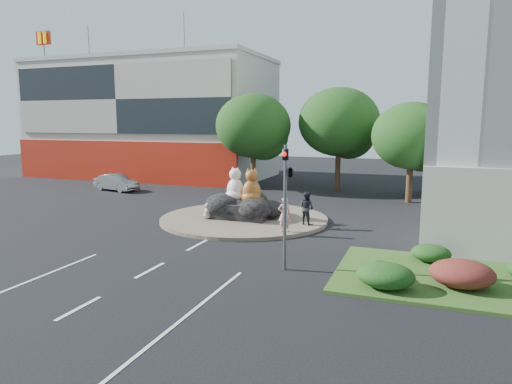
% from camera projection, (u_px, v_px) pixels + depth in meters
% --- Properties ---
extents(ground, '(120.00, 120.00, 0.00)m').
position_uv_depth(ground, '(150.00, 270.00, 18.21)').
color(ground, black).
rests_on(ground, ground).
extents(roundabout_island, '(10.00, 10.00, 0.20)m').
position_uv_depth(roundabout_island, '(244.00, 219.00, 27.44)').
color(roundabout_island, brown).
rests_on(roundabout_island, ground).
extents(rock_plinth, '(3.20, 2.60, 0.90)m').
position_uv_depth(rock_plinth, '(244.00, 210.00, 27.36)').
color(rock_plinth, black).
rests_on(rock_plinth, roundabout_island).
extents(shophouse_block, '(25.20, 12.30, 17.40)m').
position_uv_depth(shophouse_block, '(152.00, 119.00, 49.34)').
color(shophouse_block, beige).
rests_on(shophouse_block, ground).
extents(grass_verge, '(10.00, 6.00, 0.12)m').
position_uv_depth(grass_verge, '(474.00, 281.00, 16.80)').
color(grass_verge, '#224818').
rests_on(grass_verge, ground).
extents(tree_left, '(6.46, 6.46, 8.27)m').
position_uv_depth(tree_left, '(254.00, 129.00, 39.18)').
color(tree_left, '#382314').
rests_on(tree_left, ground).
extents(tree_mid, '(6.84, 6.84, 8.76)m').
position_uv_depth(tree_mid, '(340.00, 125.00, 38.54)').
color(tree_mid, '#382314').
rests_on(tree_mid, ground).
extents(tree_right, '(5.70, 5.70, 7.30)m').
position_uv_depth(tree_right, '(412.00, 139.00, 32.90)').
color(tree_right, '#382314').
rests_on(tree_right, ground).
extents(hedge_near_green, '(2.00, 1.60, 0.90)m').
position_uv_depth(hedge_near_green, '(386.00, 275.00, 15.91)').
color(hedge_near_green, '#153510').
rests_on(hedge_near_green, grass_verge).
extents(hedge_red, '(2.20, 1.76, 0.99)m').
position_uv_depth(hedge_red, '(462.00, 274.00, 15.96)').
color(hedge_red, '#501519').
rests_on(hedge_red, grass_verge).
extents(hedge_back_green, '(1.60, 1.28, 0.72)m').
position_uv_depth(hedge_back_green, '(431.00, 253.00, 18.92)').
color(hedge_back_green, '#153510').
rests_on(hedge_back_green, grass_verge).
extents(traffic_light, '(0.44, 1.24, 5.00)m').
position_uv_depth(traffic_light, '(288.00, 180.00, 17.73)').
color(traffic_light, '#595B60').
rests_on(traffic_light, ground).
extents(street_lamp, '(2.34, 0.22, 8.06)m').
position_uv_depth(street_lamp, '(491.00, 152.00, 20.45)').
color(street_lamp, '#595B60').
rests_on(street_lamp, ground).
extents(cat_white, '(1.59, 1.50, 2.11)m').
position_uv_depth(cat_white, '(235.00, 184.00, 27.46)').
color(cat_white, silver).
rests_on(cat_white, rock_plinth).
extents(cat_tabby, '(1.66, 1.61, 2.12)m').
position_uv_depth(cat_tabby, '(252.00, 186.00, 26.81)').
color(cat_tabby, '#BF7D27').
rests_on(cat_tabby, rock_plinth).
extents(kitten_calico, '(0.78, 0.78, 0.99)m').
position_uv_depth(kitten_calico, '(207.00, 210.00, 26.92)').
color(kitten_calico, beige).
rests_on(kitten_calico, roundabout_island).
extents(kitten_white, '(0.55, 0.53, 0.72)m').
position_uv_depth(kitten_white, '(259.00, 216.00, 25.98)').
color(kitten_white, silver).
rests_on(kitten_white, roundabout_island).
extents(pedestrian_pink, '(0.80, 0.73, 1.83)m').
position_uv_depth(pedestrian_pink, '(284.00, 214.00, 23.69)').
color(pedestrian_pink, '#CB838E').
rests_on(pedestrian_pink, roundabout_island).
extents(pedestrian_dark, '(1.11, 1.01, 1.85)m').
position_uv_depth(pedestrian_dark, '(307.00, 208.00, 25.35)').
color(pedestrian_dark, black).
rests_on(pedestrian_dark, roundabout_island).
extents(parked_car, '(4.52, 2.38, 1.42)m').
position_uv_depth(parked_car, '(117.00, 183.00, 39.09)').
color(parked_car, '#9B9DA2').
rests_on(parked_car, ground).
extents(litter_bin, '(0.63, 0.63, 0.63)m').
position_uv_depth(litter_bin, '(381.00, 271.00, 16.82)').
color(litter_bin, black).
rests_on(litter_bin, grass_verge).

